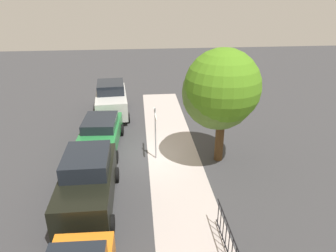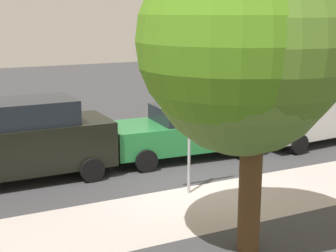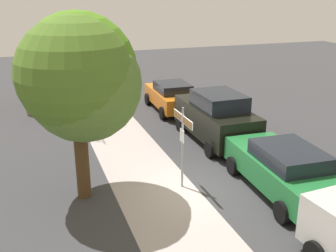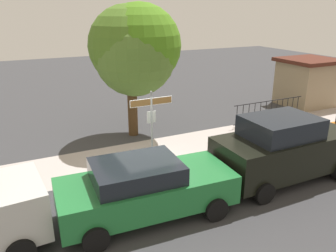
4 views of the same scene
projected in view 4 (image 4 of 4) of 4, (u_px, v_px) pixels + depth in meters
ground_plane at (153, 169)px, 11.76m from camera, size 60.00×60.00×0.00m
sidewalk_strip at (185, 146)px, 13.69m from camera, size 24.00×2.60×0.00m
street_sign at (152, 114)px, 11.56m from camera, size 1.54×0.07×2.68m
shade_tree at (135, 49)px, 13.68m from camera, size 3.76×3.57×5.57m
car_green at (145, 188)px, 8.91m from camera, size 4.74×2.31×1.59m
car_black at (284, 148)px, 10.81m from camera, size 4.65×2.14×2.14m
iron_fence at (268, 111)px, 16.49m from camera, size 4.15×0.04×1.07m
utility_shed at (307, 82)px, 19.17m from camera, size 3.05×2.83×2.65m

